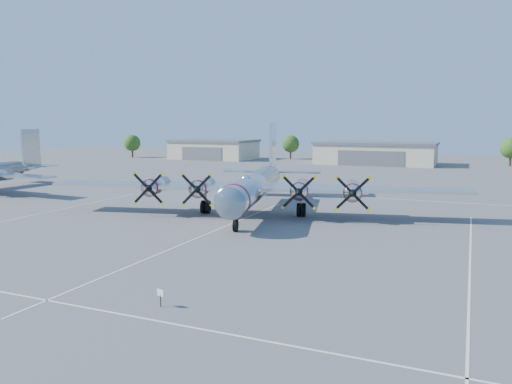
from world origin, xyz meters
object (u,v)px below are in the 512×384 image
at_px(tree_east, 511,148).
at_px(info_placard, 160,295).
at_px(tree_west, 291,144).
at_px(hangar_west, 214,149).
at_px(main_bomber_b29, 256,212).
at_px(tree_far_west, 132,143).
at_px(hangar_center, 376,153).

bearing_deg(tree_east, info_placard, -102.25).
bearing_deg(tree_west, hangar_west, -158.11).
relative_size(hangar_west, main_bomber_b29, 0.50).
height_order(hangar_west, tree_east, tree_east).
xyz_separation_m(tree_east, main_bomber_b29, (-30.51, -78.99, -4.22)).
xyz_separation_m(tree_far_west, info_placard, (76.49, -98.26, -3.53)).
bearing_deg(main_bomber_b29, info_placard, -89.78).
bearing_deg(tree_west, info_placard, -74.06).
distance_m(hangar_west, info_placard, 114.48).
bearing_deg(hangar_west, tree_far_west, -170.99).
distance_m(tree_far_west, tree_east, 100.50).
bearing_deg(hangar_center, tree_far_west, -176.76).
bearing_deg(tree_east, main_bomber_b29, -111.12).
bearing_deg(tree_west, tree_east, -2.08).
bearing_deg(tree_far_west, info_placard, -52.10).
distance_m(hangar_center, info_placard, 102.45).
distance_m(tree_far_west, tree_west, 46.57).
height_order(tree_east, info_placard, tree_east).
xyz_separation_m(hangar_center, tree_west, (-25.00, 8.04, 1.51)).
bearing_deg(hangar_west, info_placard, -63.26).
xyz_separation_m(tree_far_west, tree_east, (100.00, 10.00, 0.00)).
relative_size(hangar_west, info_placard, 22.88).
xyz_separation_m(hangar_center, info_placard, (6.49, -102.22, -2.02)).
relative_size(tree_east, info_placard, 6.72).
bearing_deg(tree_east, tree_west, 177.92).
relative_size(tree_far_west, tree_west, 1.00).
relative_size(tree_west, info_placard, 6.72).
bearing_deg(info_placard, main_bomber_b29, 121.64).
height_order(tree_west, main_bomber_b29, tree_west).
height_order(tree_east, main_bomber_b29, tree_east).
distance_m(hangar_west, tree_west, 21.61).
bearing_deg(hangar_center, tree_west, 162.18).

